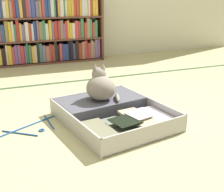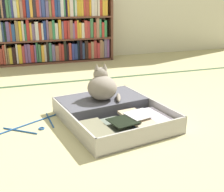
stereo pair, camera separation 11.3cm
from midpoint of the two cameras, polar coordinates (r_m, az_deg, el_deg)
The scene contains 6 objects.
ground_plane at distance 1.92m, azimuth 1.01°, elevation -7.19°, with size 10.00×10.00×0.00m, color tan.
tatami_border at distance 3.06m, azimuth -6.83°, elevation 2.86°, with size 4.80×0.05×0.00m.
bookshelf at distance 3.94m, azimuth -10.68°, elevation 12.62°, with size 1.55×0.25×0.89m.
open_suitcase at distance 2.10m, azimuth 1.17°, elevation -3.29°, with size 0.77×0.87×0.12m.
black_cat at distance 2.14m, azimuth -0.43°, elevation 1.86°, with size 0.27×0.25×0.26m.
clothes_hanger at distance 2.08m, azimuth -13.41°, elevation -5.49°, with size 0.42×0.33×0.01m.
Camera 2 is at (-0.52, -1.64, 0.86)m, focal length 46.80 mm.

